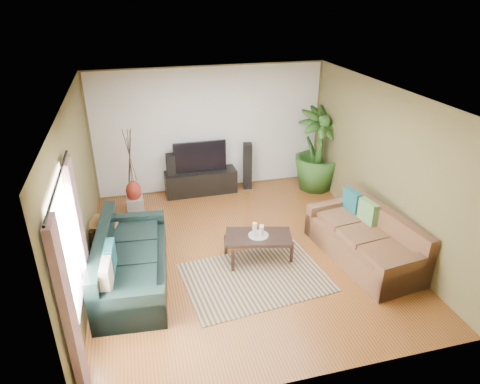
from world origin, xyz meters
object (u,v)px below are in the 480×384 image
object	(u,v)px
sofa_left	(132,258)
side_table	(107,235)
pedestal	(135,205)
tv_stand	(201,182)
speaker_left	(172,175)
television	(200,157)
coffee_table	(258,247)
potted_plant	(318,150)
speaker_right	(247,166)
vase	(134,191)
sofa_right	(364,236)

from	to	relation	value
sofa_left	side_table	world-z (taller)	sofa_left
pedestal	sofa_left	bearing A→B (deg)	-92.62
sofa_left	tv_stand	bearing A→B (deg)	-23.35
speaker_left	side_table	world-z (taller)	speaker_left
television	pedestal	world-z (taller)	television
sofa_left	pedestal	size ratio (longest dim) A/B	7.00
tv_stand	pedestal	distance (m)	1.55
coffee_table	side_table	world-z (taller)	side_table
speaker_left	potted_plant	bearing A→B (deg)	-10.68
speaker_right	vase	distance (m)	2.57
tv_stand	television	distance (m)	0.59
sofa_right	potted_plant	xyz separation A→B (m)	(0.38, 2.79, 0.48)
sofa_left	side_table	bearing A→B (deg)	26.36
coffee_table	speaker_left	xyz separation A→B (m)	(-1.11, 2.75, 0.26)
coffee_table	tv_stand	distance (m)	2.79
coffee_table	pedestal	size ratio (longest dim) A/B	3.27
tv_stand	vase	bearing A→B (deg)	-158.69
television	vase	bearing A→B (deg)	-158.20
sofa_right	side_table	world-z (taller)	sofa_right
potted_plant	television	bearing A→B (deg)	171.16
television	speaker_left	bearing A→B (deg)	180.00
potted_plant	side_table	distance (m)	4.75
sofa_left	sofa_right	bearing A→B (deg)	-90.04
tv_stand	side_table	size ratio (longest dim) A/B	2.91
tv_stand	potted_plant	size ratio (longest dim) A/B	0.85
pedestal	vase	size ratio (longest dim) A/B	0.78
speaker_right	sofa_left	bearing A→B (deg)	-121.68
vase	side_table	world-z (taller)	vase
sofa_right	television	world-z (taller)	television
speaker_left	speaker_right	world-z (taller)	speaker_right
potted_plant	vase	size ratio (longest dim) A/B	4.33
potted_plant	vase	world-z (taller)	potted_plant
sofa_right	pedestal	distance (m)	4.46
sofa_right	speaker_left	distance (m)	4.24
tv_stand	speaker_left	distance (m)	0.67
sofa_left	vase	bearing A→B (deg)	2.45
sofa_left	speaker_right	distance (m)	3.86
sofa_right	television	xyz separation A→B (m)	(-2.16, 3.19, 0.42)
speaker_right	pedestal	size ratio (longest dim) A/B	3.21
speaker_left	speaker_right	distance (m)	1.69
coffee_table	speaker_right	distance (m)	2.82
sofa_right	tv_stand	world-z (taller)	sofa_right
speaker_left	potted_plant	world-z (taller)	potted_plant
tv_stand	speaker_right	xyz separation A→B (m)	(1.06, 0.00, 0.27)
coffee_table	television	xyz separation A→B (m)	(-0.49, 2.75, 0.63)
speaker_right	tv_stand	bearing A→B (deg)	-169.30
speaker_right	pedestal	bearing A→B (deg)	-156.32
television	sofa_right	bearing A→B (deg)	-55.80
tv_stand	side_table	bearing A→B (deg)	-138.13
speaker_right	pedestal	distance (m)	2.59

